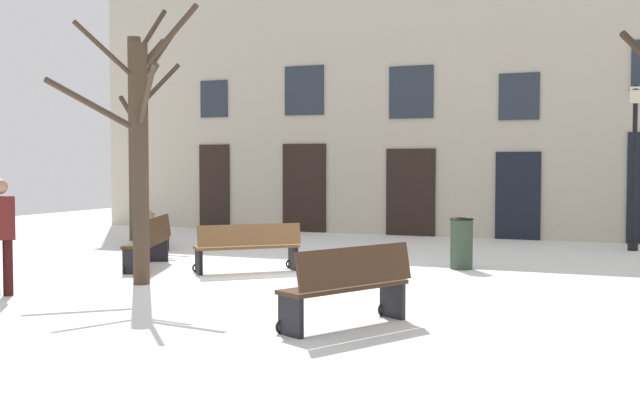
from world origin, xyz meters
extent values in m
plane|color=white|center=(0.00, 0.00, 0.00)|extent=(30.71, 30.71, 0.00)
cube|color=#BCB29E|center=(0.00, 8.07, 4.06)|extent=(19.19, 0.40, 8.12)
cube|color=black|center=(-5.89, 7.85, 1.24)|extent=(0.98, 0.08, 2.47)
cube|color=#262D38|center=(-5.89, 7.85, 3.81)|extent=(0.89, 0.06, 1.07)
cube|color=black|center=(-3.01, 7.85, 1.23)|extent=(1.30, 0.08, 2.47)
cube|color=#262D38|center=(-3.01, 7.85, 3.95)|extent=(1.17, 0.06, 1.37)
cube|color=black|center=(0.06, 7.85, 1.16)|extent=(1.33, 0.08, 2.31)
cube|color=#262D38|center=(0.06, 7.85, 3.80)|extent=(1.20, 0.06, 1.38)
cube|color=black|center=(2.85, 7.85, 1.11)|extent=(1.11, 0.08, 2.21)
cube|color=#262D38|center=(2.85, 7.85, 3.60)|extent=(1.00, 0.06, 1.17)
cylinder|color=#423326|center=(-5.93, 4.01, 2.52)|extent=(0.32, 0.32, 5.03)
cylinder|color=#423326|center=(-5.78, 4.42, 4.59)|extent=(0.45, 0.95, 1.00)
cylinder|color=#423326|center=(-6.38, 4.35, 3.30)|extent=(1.02, 0.81, 0.76)
cylinder|color=#423326|center=(-5.54, 4.40, 3.81)|extent=(0.93, 0.91, 1.27)
cylinder|color=#423326|center=(-5.88, 4.60, 5.17)|extent=(0.25, 1.28, 1.47)
cylinder|color=#423326|center=(-5.55, 3.95, 3.84)|extent=(0.86, 0.24, 1.02)
cylinder|color=#423326|center=(-1.70, -1.81, 1.90)|extent=(0.26, 0.26, 3.80)
cylinder|color=#423326|center=(-1.36, -1.50, 3.90)|extent=(0.80, 0.72, 1.17)
cylinder|color=#423326|center=(-2.47, -1.99, 2.84)|extent=(1.61, 0.47, 0.93)
cylinder|color=#423326|center=(-2.17, -1.99, 3.67)|extent=(1.03, 0.46, 1.01)
cylinder|color=#423326|center=(-1.53, -1.55, 3.61)|extent=(0.41, 0.60, 0.92)
cylinder|color=#423326|center=(-1.21, -2.33, 2.92)|extent=(1.06, 1.12, 0.88)
cylinder|color=black|center=(5.55, 6.24, 1.61)|extent=(0.10, 0.10, 3.23)
cylinder|color=black|center=(5.55, 6.24, 0.10)|extent=(0.22, 0.22, 0.20)
cube|color=beige|center=(5.55, 6.24, 3.41)|extent=(0.24, 0.24, 0.36)
cone|color=black|center=(5.55, 6.24, 3.59)|extent=(0.30, 0.30, 0.14)
cylinder|color=#2D3D2D|center=(2.66, 1.86, 0.45)|extent=(0.40, 0.40, 0.90)
torus|color=black|center=(2.66, 1.86, 0.91)|extent=(0.43, 0.43, 0.04)
cube|color=brown|center=(-0.79, 0.08, 0.45)|extent=(1.68, 1.57, 0.05)
cube|color=brown|center=(-0.65, -0.08, 0.67)|extent=(1.45, 1.31, 0.37)
cube|color=black|center=(-0.15, 0.65, 0.22)|extent=(0.32, 0.35, 0.45)
torus|color=black|center=(-0.27, 0.79, 0.08)|extent=(0.15, 0.14, 0.17)
cube|color=black|center=(-1.44, -0.49, 0.22)|extent=(0.32, 0.35, 0.45)
torus|color=black|center=(-1.56, -0.35, 0.08)|extent=(0.15, 0.14, 0.17)
cube|color=brown|center=(-4.64, 2.93, 0.44)|extent=(1.54, 1.67, 0.05)
cube|color=brown|center=(-4.78, 2.81, 0.66)|extent=(1.33, 1.49, 0.36)
cube|color=black|center=(-4.06, 2.28, 0.22)|extent=(0.32, 0.29, 0.44)
torus|color=black|center=(-3.95, 2.38, 0.08)|extent=(0.13, 0.15, 0.17)
cube|color=black|center=(-5.22, 3.59, 0.22)|extent=(0.32, 0.29, 0.44)
torus|color=black|center=(-5.10, 3.69, 0.08)|extent=(0.13, 0.15, 0.17)
cube|color=#3D2819|center=(2.41, -3.62, 0.47)|extent=(1.19, 1.72, 0.05)
cube|color=#3D2819|center=(2.58, -3.71, 0.74)|extent=(0.92, 1.58, 0.45)
cube|color=black|center=(2.78, -2.91, 0.24)|extent=(0.37, 0.24, 0.47)
torus|color=black|center=(2.64, -2.83, 0.08)|extent=(0.11, 0.16, 0.17)
cube|color=black|center=(2.04, -4.32, 0.24)|extent=(0.37, 0.24, 0.47)
torus|color=black|center=(1.89, -4.24, 0.08)|extent=(0.11, 0.16, 0.17)
cube|color=#3D2819|center=(-2.76, -0.13, 0.47)|extent=(1.11, 1.90, 0.05)
cube|color=#3D2819|center=(-2.56, -0.05, 0.72)|extent=(0.76, 1.76, 0.43)
cube|color=black|center=(-3.07, 0.68, 0.23)|extent=(0.41, 0.21, 0.47)
torus|color=black|center=(-3.24, 0.61, 0.08)|extent=(0.09, 0.17, 0.17)
cube|color=black|center=(-2.44, -0.94, 0.23)|extent=(0.41, 0.21, 0.47)
torus|color=black|center=(-2.61, -1.01, 0.08)|extent=(0.09, 0.17, 0.17)
cylinder|color=#350F0F|center=(-2.85, -3.44, 0.41)|extent=(0.14, 0.14, 0.82)
cube|color=#591919|center=(-2.91, -3.51, 1.13)|extent=(0.41, 0.43, 0.63)
sphere|color=#9E755B|center=(-2.91, -3.51, 1.59)|extent=(0.22, 0.22, 0.22)
camera|label=1|loc=(5.53, -12.09, 1.92)|focal=43.49mm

